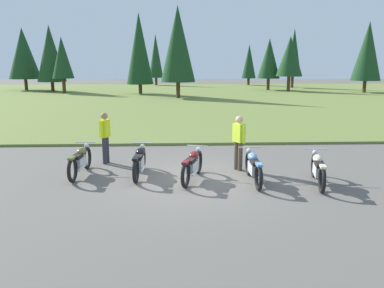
% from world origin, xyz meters
% --- Properties ---
extents(ground_plane, '(140.00, 140.00, 0.00)m').
position_xyz_m(ground_plane, '(0.00, 0.00, 0.00)').
color(ground_plane, '#605B54').
extents(grass_moorland, '(80.00, 44.00, 0.10)m').
position_xyz_m(grass_moorland, '(0.00, 26.62, 0.05)').
color(grass_moorland, olive).
rests_on(grass_moorland, ground).
extents(forest_treeline, '(41.26, 23.61, 8.22)m').
position_xyz_m(forest_treeline, '(-0.53, 33.59, 4.30)').
color(forest_treeline, '#47331E').
rests_on(forest_treeline, ground).
extents(motorcycle_olive, '(0.62, 2.10, 0.88)m').
position_xyz_m(motorcycle_olive, '(-3.27, 0.58, 0.44)').
color(motorcycle_olive, black).
rests_on(motorcycle_olive, ground).
extents(motorcycle_black, '(0.62, 2.10, 0.88)m').
position_xyz_m(motorcycle_black, '(-1.53, 0.43, 0.44)').
color(motorcycle_black, black).
rests_on(motorcycle_black, ground).
extents(motorcycle_maroon, '(0.83, 2.04, 0.88)m').
position_xyz_m(motorcycle_maroon, '(-0.01, -0.05, 0.44)').
color(motorcycle_maroon, black).
rests_on(motorcycle_maroon, ground).
extents(motorcycle_sky_blue, '(0.62, 2.10, 0.88)m').
position_xyz_m(motorcycle_sky_blue, '(1.65, -0.31, 0.44)').
color(motorcycle_sky_blue, black).
rests_on(motorcycle_sky_blue, ground).
extents(motorcycle_cream, '(0.69, 2.08, 0.88)m').
position_xyz_m(motorcycle_cream, '(3.35, -0.60, 0.44)').
color(motorcycle_cream, black).
rests_on(motorcycle_cream, ground).
extents(rider_in_hivis_vest, '(0.31, 0.53, 1.67)m').
position_xyz_m(rider_in_hivis_vest, '(-2.76, 1.93, 0.95)').
color(rider_in_hivis_vest, '#2D2D38').
rests_on(rider_in_hivis_vest, ground).
extents(rider_checking_bike, '(0.37, 0.48, 1.67)m').
position_xyz_m(rider_checking_bike, '(1.43, 0.95, 0.95)').
color(rider_checking_bike, '#4C4233').
rests_on(rider_checking_bike, ground).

